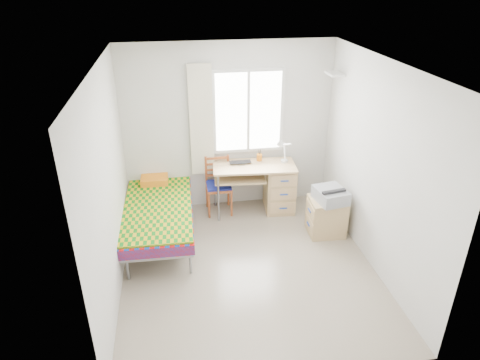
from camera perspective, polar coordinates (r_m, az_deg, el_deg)
name	(u,v)px	position (r m, az deg, el deg)	size (l,w,h in m)	color
floor	(248,267)	(5.70, 1.09, -11.46)	(3.50, 3.50, 0.00)	#BCAD93
ceiling	(250,65)	(4.59, 1.38, 15.11)	(3.50, 3.50, 0.00)	white
wall_back	(229,128)	(6.61, -1.53, 6.95)	(3.20, 3.20, 0.00)	silver
wall_left	(108,187)	(5.00, -17.13, -0.94)	(3.50, 3.50, 0.00)	silver
wall_right	(377,168)	(5.50, 17.84, 1.52)	(3.50, 3.50, 0.00)	silver
window	(248,112)	(6.55, 1.11, 9.09)	(1.10, 0.04, 1.30)	white
curtain	(201,121)	(6.45, -5.19, 7.78)	(0.35, 0.05, 1.70)	#F1E3C7
floating_shelf	(335,74)	(6.41, 12.53, 13.66)	(0.20, 0.32, 0.03)	white
bed	(158,208)	(6.23, -10.86, -3.64)	(1.01, 2.08, 0.89)	gray
desk	(275,185)	(6.78, 4.67, -0.63)	(1.30, 0.68, 0.79)	tan
chair	(219,182)	(6.69, -2.85, -0.21)	(0.39, 0.39, 0.90)	#934C1C
cabinet	(326,216)	(6.34, 11.41, -4.76)	(0.53, 0.47, 0.55)	tan
printer	(331,195)	(6.13, 12.00, -1.94)	(0.46, 0.51, 0.19)	#96999E
laptop	(241,164)	(6.57, 0.10, 2.19)	(0.34, 0.22, 0.03)	black
pen_cup	(259,157)	(6.71, 2.60, 3.04)	(0.08, 0.08, 0.11)	orange
task_lamp	(283,149)	(6.48, 5.75, 4.12)	(0.23, 0.33, 0.43)	white
book	(239,179)	(6.58, -0.07, 0.18)	(0.18, 0.25, 0.02)	gray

